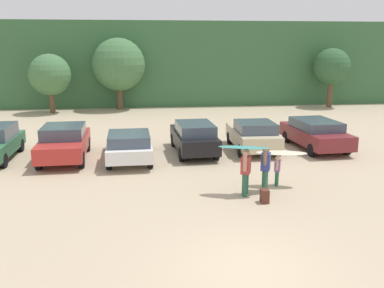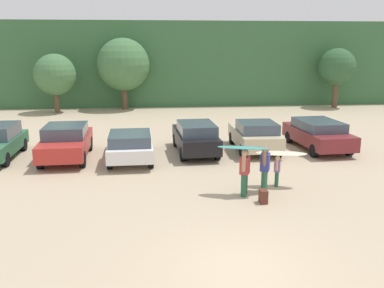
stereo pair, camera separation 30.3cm
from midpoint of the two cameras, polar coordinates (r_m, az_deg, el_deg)
ground_plane at (r=10.38m, az=6.46°, el=-16.12°), size 120.00×120.00×0.00m
hillside_ridge at (r=41.33m, az=-3.80°, el=10.92°), size 108.00×12.00×6.97m
tree_far_right at (r=33.93m, az=-18.72°, el=8.74°), size 3.09×3.09×4.43m
tree_far_left at (r=34.54m, az=-10.04°, el=10.40°), size 4.13×4.13×5.62m
tree_center at (r=37.03m, az=17.96°, el=9.78°), size 2.95×2.95×4.81m
parked_car_red at (r=19.98m, az=-17.14°, el=0.28°), size 2.09×4.60×1.56m
parked_car_white at (r=19.22m, az=-8.85°, el=-0.02°), size 2.04×4.80×1.37m
parked_car_black at (r=20.21m, az=-0.16°, el=0.97°), size 1.96×4.44×1.52m
parked_car_champagne at (r=20.95m, az=7.74°, el=1.21°), size 1.96×4.28×1.49m
parked_car_maroon at (r=22.02m, az=15.80°, el=1.42°), size 2.25×4.65×1.44m
person_adult at (r=14.63m, az=6.61°, el=-3.38°), size 0.43×0.64×1.64m
person_child at (r=15.91m, az=10.80°, el=-3.24°), size 0.31×0.57×1.13m
person_companion at (r=15.10m, az=9.24°, el=-2.93°), size 0.44×0.79×1.64m
surfboard_teal at (r=14.52m, az=6.36°, el=-0.45°), size 1.81×0.94×0.09m
surfboard_cream at (r=15.73m, az=11.35°, el=-1.17°), size 1.91×0.88×0.12m
backpack_dropped at (r=14.25m, az=9.09°, el=-6.88°), size 0.24×0.34×0.45m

